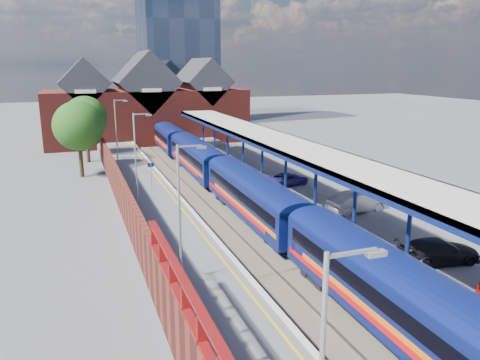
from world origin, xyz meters
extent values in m
plane|color=#5B5B5E|center=(0.00, 30.00, 0.00)|extent=(240.00, 240.00, 0.00)
cube|color=#473D33|center=(0.00, 20.00, 0.03)|extent=(6.00, 76.00, 0.06)
cube|color=slate|center=(-2.22, 20.00, 0.12)|extent=(0.07, 76.00, 0.14)
cube|color=slate|center=(-0.78, 20.00, 0.12)|extent=(0.07, 76.00, 0.14)
cube|color=slate|center=(0.78, 20.00, 0.12)|extent=(0.07, 76.00, 0.14)
cube|color=slate|center=(2.22, 20.00, 0.12)|extent=(0.07, 76.00, 0.14)
cube|color=#565659|center=(-5.50, 20.00, 0.50)|extent=(5.00, 76.00, 1.00)
cube|color=#565659|center=(6.00, 20.00, 0.50)|extent=(6.00, 76.00, 1.00)
cube|color=silver|center=(-3.15, 20.00, 1.02)|extent=(0.30, 76.00, 0.05)
cube|color=silver|center=(3.15, 20.00, 1.02)|extent=(0.30, 76.00, 0.05)
cube|color=yellow|center=(-3.75, 20.00, 1.01)|extent=(0.14, 76.00, 0.01)
cube|color=#0B1653|center=(1.50, -0.43, 1.90)|extent=(3.10, 16.05, 2.50)
cube|color=#0B1653|center=(1.50, -0.43, 3.15)|extent=(3.10, 16.05, 0.60)
cube|color=#0B1653|center=(1.50, 16.17, 1.90)|extent=(3.10, 16.05, 2.50)
cube|color=#0B1653|center=(1.50, 16.17, 3.15)|extent=(3.10, 16.05, 0.60)
cube|color=#0B1653|center=(1.50, 32.77, 1.90)|extent=(3.10, 16.05, 2.50)
cube|color=#0B1653|center=(1.50, 32.77, 3.15)|extent=(3.10, 16.05, 0.60)
cube|color=#0B1653|center=(1.50, 49.37, 1.90)|extent=(3.10, 16.05, 2.50)
cube|color=#0B1653|center=(1.50, 49.37, 3.15)|extent=(3.10, 16.05, 0.60)
cube|color=black|center=(0.08, 24.47, 2.35)|extent=(0.04, 60.54, 0.70)
cube|color=orange|center=(0.07, 24.47, 1.55)|extent=(0.03, 55.27, 0.30)
cube|color=red|center=(0.06, 24.47, 1.30)|extent=(0.03, 55.27, 0.30)
cube|color=black|center=(1.50, 54.97, 0.30)|extent=(2.00, 2.40, 0.60)
cylinder|color=navy|center=(5.00, 3.00, 3.10)|extent=(0.24, 0.24, 4.20)
cylinder|color=navy|center=(5.00, 8.00, 3.10)|extent=(0.24, 0.24, 4.20)
cylinder|color=navy|center=(5.00, 13.00, 3.10)|extent=(0.24, 0.24, 4.20)
cylinder|color=navy|center=(5.00, 18.00, 3.10)|extent=(0.24, 0.24, 4.20)
cylinder|color=navy|center=(5.00, 23.00, 3.10)|extent=(0.24, 0.24, 4.20)
cylinder|color=navy|center=(5.00, 28.00, 3.10)|extent=(0.24, 0.24, 4.20)
cylinder|color=navy|center=(5.00, 33.00, 3.10)|extent=(0.24, 0.24, 4.20)
cylinder|color=navy|center=(5.00, 38.00, 3.10)|extent=(0.24, 0.24, 4.20)
cylinder|color=navy|center=(5.00, 43.00, 3.10)|extent=(0.24, 0.24, 4.20)
cube|color=beige|center=(5.50, 22.00, 5.35)|extent=(4.50, 52.00, 0.25)
cube|color=navy|center=(3.35, 22.00, 5.20)|extent=(0.20, 52.00, 0.55)
cube|color=navy|center=(7.65, 22.00, 5.20)|extent=(0.20, 52.00, 0.55)
cube|color=#A5A8AA|center=(-5.90, -8.00, 7.90)|extent=(1.20, 0.08, 0.08)
cube|color=#A5A8AA|center=(-5.30, -8.00, 7.80)|extent=(0.45, 0.18, 0.12)
cylinder|color=#A5A8AA|center=(-6.50, 6.00, 4.50)|extent=(0.12, 0.12, 7.00)
cube|color=#A5A8AA|center=(-5.90, 6.00, 7.90)|extent=(1.20, 0.08, 0.08)
cube|color=#A5A8AA|center=(-5.30, 6.00, 7.80)|extent=(0.45, 0.18, 0.12)
cylinder|color=#A5A8AA|center=(-6.50, 22.00, 4.50)|extent=(0.12, 0.12, 7.00)
cube|color=#A5A8AA|center=(-5.90, 22.00, 7.90)|extent=(1.20, 0.08, 0.08)
cube|color=#A5A8AA|center=(-5.30, 22.00, 7.80)|extent=(0.45, 0.18, 0.12)
cylinder|color=#A5A8AA|center=(-6.50, 38.00, 4.50)|extent=(0.12, 0.12, 7.00)
cube|color=#A5A8AA|center=(-5.90, 38.00, 7.90)|extent=(1.20, 0.08, 0.08)
cube|color=#A5A8AA|center=(-5.30, 38.00, 7.80)|extent=(0.45, 0.18, 0.12)
cylinder|color=#A5A8AA|center=(-5.00, 24.00, 2.25)|extent=(0.08, 0.08, 2.50)
cube|color=#0C194C|center=(-5.00, 24.00, 3.30)|extent=(0.55, 0.06, 0.35)
cube|color=maroon|center=(-8.10, 14.00, 2.40)|extent=(0.35, 50.00, 2.80)
cube|color=maroon|center=(-8.10, -3.00, 4.80)|extent=(0.30, 15.00, 0.12)
cube|color=maroon|center=(-8.10, -3.00, 3.85)|extent=(0.30, 15.00, 0.12)
cube|color=maroon|center=(-8.10, -4.00, 4.30)|extent=(0.30, 0.12, 1.00)
cube|color=maroon|center=(-8.10, -2.00, 4.30)|extent=(0.30, 0.12, 1.00)
cube|color=maroon|center=(-8.10, 0.00, 4.30)|extent=(0.30, 0.12, 1.00)
cube|color=maroon|center=(-8.10, 2.00, 4.30)|extent=(0.30, 0.12, 1.00)
cube|color=maroon|center=(-8.10, 4.00, 4.30)|extent=(0.30, 0.12, 1.00)
cube|color=maroon|center=(0.00, 58.00, 4.00)|extent=(30.00, 12.00, 8.00)
cube|color=#232328|center=(-9.00, 58.00, 9.20)|extent=(7.13, 12.00, 7.13)
cube|color=#232328|center=(0.00, 58.00, 9.20)|extent=(9.16, 12.00, 9.16)
cube|color=#232328|center=(9.00, 58.00, 9.20)|extent=(7.13, 12.00, 7.13)
cube|color=beige|center=(-9.00, 51.95, 8.20)|extent=(2.80, 0.15, 0.50)
cube|color=beige|center=(0.00, 51.95, 8.20)|extent=(2.80, 0.15, 0.50)
cube|color=beige|center=(9.00, 51.95, 8.20)|extent=(2.80, 0.15, 0.50)
cube|color=#425771|center=(10.00, 80.00, 20.00)|extent=(14.00, 14.00, 40.00)
cylinder|color=#382314|center=(-10.50, 36.00, 2.00)|extent=(0.44, 0.44, 4.00)
sphere|color=#1E4612|center=(-10.50, 36.00, 5.50)|extent=(5.20, 5.20, 5.20)
sphere|color=#1E4612|center=(-9.70, 35.50, 4.80)|extent=(3.20, 3.20, 3.20)
cylinder|color=#382314|center=(-9.50, 44.00, 2.00)|extent=(0.44, 0.44, 4.00)
sphere|color=#1E4612|center=(-9.50, 44.00, 5.50)|extent=(5.20, 5.20, 5.20)
sphere|color=#1E4612|center=(-8.70, 43.50, 4.80)|extent=(3.20, 3.20, 3.20)
imported|color=#99999D|center=(8.47, 12.72, 1.76)|extent=(4.73, 1.89, 1.53)
imported|color=black|center=(7.39, 3.28, 1.68)|extent=(4.91, 2.46, 1.37)
imported|color=navy|center=(7.11, 21.82, 1.56)|extent=(4.38, 2.72, 1.13)
camera|label=1|loc=(-11.17, -15.72, 11.70)|focal=35.00mm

